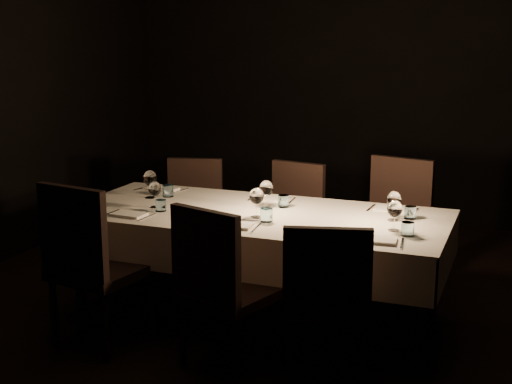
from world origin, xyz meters
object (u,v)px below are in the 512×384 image
at_px(chair_far_center, 291,217).
at_px(chair_far_right, 393,222).
at_px(chair_far_left, 193,211).
at_px(chair_near_left, 90,260).
at_px(chair_near_right, 327,299).
at_px(chair_near_center, 220,282).
at_px(dining_table, 256,223).

distance_m(chair_far_center, chair_far_right, 0.80).
xyz_separation_m(chair_far_left, chair_far_right, (1.61, 0.09, 0.04)).
bearing_deg(chair_far_left, chair_far_right, -11.88).
bearing_deg(chair_near_left, chair_near_right, -170.48).
xyz_separation_m(chair_near_left, chair_near_center, (0.87, -0.00, -0.03)).
height_order(dining_table, chair_far_right, chair_far_right).
relative_size(dining_table, chair_far_center, 2.69).
bearing_deg(chair_far_right, chair_near_center, -99.56).
height_order(chair_near_left, chair_far_right, chair_near_left).
bearing_deg(chair_far_center, chair_far_left, -163.18).
distance_m(chair_far_left, chair_far_right, 1.61).
bearing_deg(chair_near_center, chair_near_right, -163.26).
distance_m(dining_table, chair_near_left, 1.11).
distance_m(chair_near_right, chair_far_right, 1.63).
xyz_separation_m(dining_table, chair_far_left, (-0.84, 0.76, -0.17)).
bearing_deg(chair_near_center, dining_table, -66.83).
height_order(chair_near_right, chair_far_center, chair_near_right).
bearing_deg(chair_near_left, dining_table, -125.83).
xyz_separation_m(dining_table, chair_near_center, (0.08, -0.77, -0.14)).
bearing_deg(chair_far_right, chair_far_left, -163.44).
height_order(chair_far_center, chair_far_right, chair_far_right).
height_order(chair_near_left, chair_far_left, chair_near_left).
bearing_deg(chair_far_center, chair_near_right, -55.15).
relative_size(chair_far_left, chair_far_right, 0.91).
relative_size(chair_near_right, chair_far_left, 1.03).
height_order(chair_near_center, chair_far_right, chair_far_right).
bearing_deg(chair_far_left, chair_near_left, -103.10).
bearing_deg(dining_table, chair_far_left, 137.98).
bearing_deg(dining_table, chair_near_center, -84.11).
xyz_separation_m(dining_table, chair_far_right, (0.76, 0.85, -0.13)).
xyz_separation_m(chair_near_center, chair_far_center, (-0.11, 1.62, -0.03)).
bearing_deg(chair_near_left, chair_far_right, -123.98).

